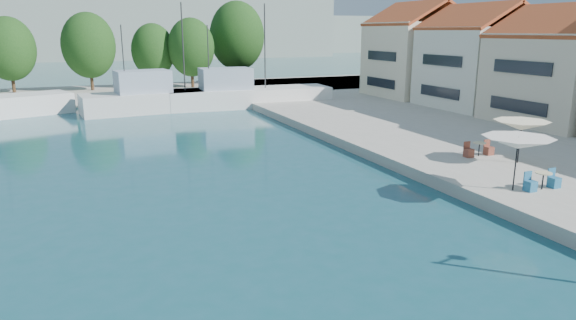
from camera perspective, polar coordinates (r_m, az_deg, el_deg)
name	(u,v)px	position (r m, az deg, el deg)	size (l,w,h in m)	color
quay_right	(575,136)	(40.27, 29.25, 2.36)	(32.00, 92.00, 0.60)	#A09C91
quay_far	(90,95)	(61.76, -21.19, 6.74)	(90.00, 16.00, 0.60)	#A09C91
hill_east	(227,34)	(181.19, -6.79, 13.70)	(140.00, 40.00, 12.00)	gray
building_04	(567,63)	(43.15, 28.59, 9.47)	(9.00, 8.80, 9.20)	beige
building_05	(479,54)	(49.34, 20.47, 10.95)	(8.40, 8.80, 9.70)	silver
building_06	(418,48)	(56.29, 14.20, 11.94)	(9.00, 8.80, 10.20)	beige
trawler_03	(165,99)	(49.55, -13.51, 6.59)	(15.95, 5.57, 10.20)	silver
trawler_04	(246,96)	(50.96, -4.71, 7.13)	(16.14, 4.98, 10.20)	silver
tree_04	(9,49)	(64.74, -28.61, 10.79)	(5.56, 5.56, 8.23)	#3F2B19
tree_05	(89,45)	(63.71, -21.28, 11.78)	(5.91, 5.91, 8.75)	#3F2B19
tree_06	(153,50)	(64.92, -14.77, 11.68)	(5.11, 5.11, 7.57)	#3F2B19
tree_07	(191,47)	(63.79, -10.72, 12.20)	(5.55, 5.55, 8.21)	#3F2B19
tree_08	(237,36)	(68.41, -5.68, 13.56)	(7.04, 7.04, 10.41)	#3F2B19
umbrella_white	(518,143)	(23.76, 24.18, 1.75)	(2.99, 2.99, 2.34)	black
umbrella_cream	(522,126)	(28.96, 24.52, 3.51)	(2.80, 2.80, 2.22)	black
cafe_table_02	(542,183)	(24.84, 26.42, -2.30)	(1.82, 0.70, 0.76)	black
cafe_table_03	(479,151)	(30.04, 20.45, 0.95)	(1.82, 0.70, 0.76)	black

